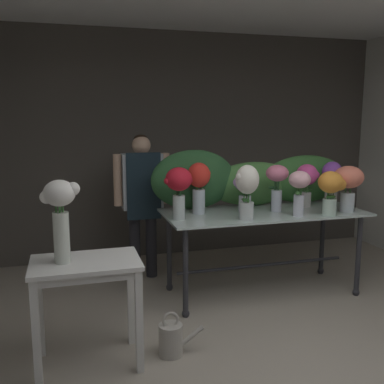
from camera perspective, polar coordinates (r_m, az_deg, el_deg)
name	(u,v)px	position (r m, az deg, el deg)	size (l,w,h in m)	color
ground_plane	(234,301)	(4.45, 5.42, -13.74)	(7.50, 7.50, 0.00)	#9E9384
wall_back	(187,145)	(5.71, -0.58, 6.00)	(5.18, 0.12, 2.79)	#4C4742
display_table_glass	(263,224)	(4.45, 9.12, -4.12)	(1.97, 0.84, 0.85)	#AFC3BE
side_table_white	(86,276)	(3.25, -13.45, -10.50)	(0.75, 0.49, 0.78)	white
florist	(142,191)	(4.81, -6.41, 0.08)	(0.61, 0.24, 1.57)	#232328
foliage_backdrop	(251,180)	(4.64, 7.56, 1.47)	(2.18, 0.25, 0.60)	#28562D
vase_rosy_stock	(277,182)	(4.39, 10.84, 1.32)	(0.22, 0.22, 0.46)	silver
vase_violet_snapdragons	(332,181)	(4.81, 17.48, 1.42)	(0.23, 0.21, 0.46)	silver
vase_blush_roses	(299,188)	(4.23, 13.60, 0.54)	(0.20, 0.20, 0.43)	silver
vase_scarlet_anemones	(199,183)	(4.21, 0.90, 1.12)	(0.22, 0.22, 0.49)	silver
vase_coral_tulips	(348,183)	(4.56, 19.43, 1.12)	(0.29, 0.29, 0.45)	silver
vase_sunset_lilies	(331,188)	(4.36, 17.44, 0.46)	(0.27, 0.23, 0.42)	silver
vase_fuchsia_ranunculus	(307,179)	(4.68, 14.53, 1.60)	(0.26, 0.22, 0.44)	silver
vase_crimson_carnations	(179,186)	(3.98, -1.72, 0.76)	(0.27, 0.24, 0.48)	silver
vase_ivory_peonies	(247,187)	(3.99, 7.07, 0.60)	(0.22, 0.21, 0.50)	silver
vase_lilac_hydrangea	(245,188)	(4.32, 6.81, 0.51)	(0.26, 0.22, 0.39)	silver
vase_white_roses_tall	(60,211)	(3.12, -16.55, -2.40)	(0.26, 0.21, 0.58)	silver
watering_can	(171,339)	(3.50, -2.67, -18.32)	(0.35, 0.18, 0.34)	#B7B2A8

